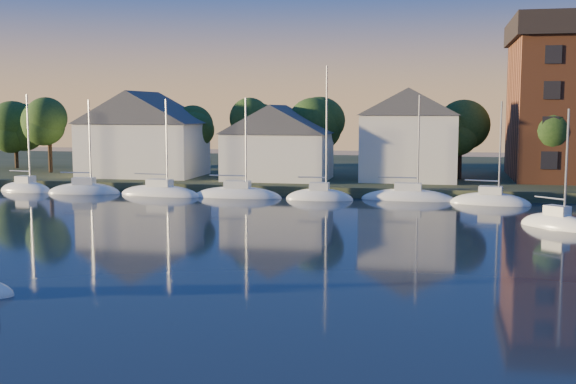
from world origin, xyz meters
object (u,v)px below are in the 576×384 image
(clubhouse_west, at_px, (143,133))
(clubhouse_centre, at_px, (278,141))
(drifting_sailboat_right, at_px, (556,227))
(clubhouse_east, at_px, (410,134))

(clubhouse_west, relative_size, clubhouse_centre, 1.18)
(clubhouse_west, distance_m, drifting_sailboat_right, 47.76)
(clubhouse_centre, distance_m, drifting_sailboat_right, 33.90)
(clubhouse_east, bearing_deg, clubhouse_centre, -171.87)
(clubhouse_west, relative_size, drifting_sailboat_right, 1.40)
(drifting_sailboat_right, bearing_deg, clubhouse_west, -167.04)
(clubhouse_centre, height_order, clubhouse_east, clubhouse_east)
(clubhouse_east, height_order, drifting_sailboat_right, clubhouse_east)
(clubhouse_west, bearing_deg, clubhouse_centre, -3.58)
(clubhouse_west, height_order, clubhouse_centre, clubhouse_west)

